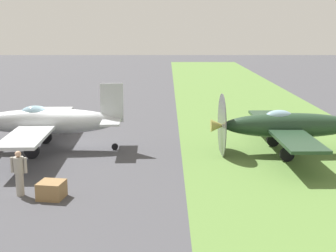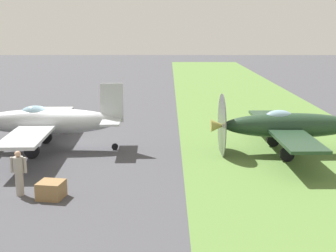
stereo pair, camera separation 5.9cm
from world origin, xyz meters
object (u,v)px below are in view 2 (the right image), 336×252
airplane_wingman (288,126)px  supply_crate (51,190)px  airplane_lead (45,122)px  ground_crew_chief (19,172)px

airplane_wingman → supply_crate: (-6.39, 10.23, -1.11)m
airplane_lead → supply_crate: bearing=-166.5°
airplane_wingman → supply_crate: 12.11m
ground_crew_chief → supply_crate: 1.41m
ground_crew_chief → supply_crate: ground_crew_chief is taller
supply_crate → airplane_wingman: bearing=-58.0°
airplane_wingman → supply_crate: airplane_wingman is taller
airplane_wingman → ground_crew_chief: bearing=117.1°
airplane_lead → ground_crew_chief: bearing=-176.2°
airplane_wingman → ground_crew_chief: size_ratio=5.49×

